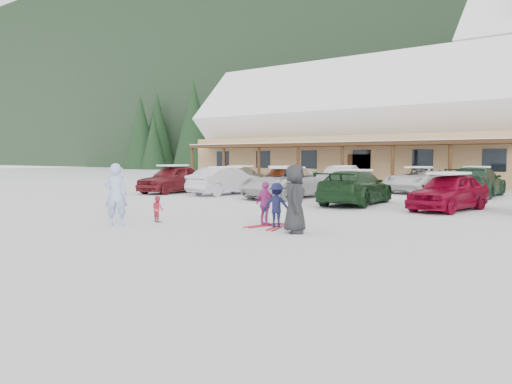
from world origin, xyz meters
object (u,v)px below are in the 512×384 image
Objects in this scene: day_lodge at (363,133)px; parked_car_4 at (449,192)px; parked_car_1 at (226,181)px; parked_car_9 at (344,178)px; bystander_dark at (295,199)px; adult_skier at (116,194)px; parked_car_7 at (240,176)px; child_magenta at (265,204)px; parked_car_8 at (281,177)px; parked_car_3 at (355,187)px; toddler_red at (158,209)px; child_navy at (277,205)px; parked_car_11 at (476,182)px; parked_car_10 at (418,180)px; parked_car_2 at (287,183)px; parked_car_0 at (173,179)px.

day_lodge is 22.99m from parked_car_4.
parked_car_1 is 7.91m from parked_car_9.
adult_skier is at bearing 80.98° from bystander_dark.
parked_car_4 is at bearing 161.79° from parked_car_7.
child_magenta is 0.31× the size of parked_car_4.
day_lodge is 11.55m from parked_car_8.
parked_car_9 reaches higher than parked_car_3.
parked_car_1 is (-5.68, 9.82, 0.33)m from toddler_red.
parked_car_11 is (1.70, 15.15, 0.12)m from child_navy.
parked_car_7 is at bearing -53.12° from parked_car_1.
parked_car_1 is (-8.82, 8.53, 0.09)m from child_magenta.
parked_car_2 is at bearing -112.98° from parked_car_10.
parked_car_10 is at bearing -72.82° from child_magenta.
parked_car_4 is 1.02× the size of parked_car_8.
parked_car_11 is at bearing -85.20° from child_magenta.
parked_car_10 is (-1.65, 16.38, 0.09)m from child_navy.
child_magenta is 7.61m from parked_car_3.
day_lodge is at bearing 77.48° from parked_car_0.
parked_car_9 is (-2.35, 17.01, 0.32)m from toddler_red.
parked_car_2 is 10.72m from parked_car_7.
parked_car_2 reaches higher than child_magenta.
parked_car_0 is 0.84× the size of parked_car_2.
adult_skier is at bearing 119.12° from parked_car_1.
adult_skier is at bearing -54.82° from parked_car_0.
adult_skier reaches higher than parked_car_2.
child_magenta is 9.98m from parked_car_2.
parked_car_9 is at bearing -70.38° from day_lodge.
bystander_dark is at bearing 103.00° from parked_car_9.
parked_car_1 is at bearing -86.61° from parked_car_8.
parked_car_10 is at bearing -103.15° from child_navy.
parked_car_9 reaches higher than parked_car_7.
parked_car_3 is (2.31, 8.86, 0.32)m from toddler_red.
parked_car_11 reaches higher than parked_car_4.
parked_car_9 reaches higher than child_magenta.
adult_skier is at bearing -93.53° from parked_car_10.
toddler_red is 11.35m from parked_car_1.
parked_car_4 is at bearing -111.61° from toddler_red.
parked_car_0 is at bearing -51.19° from child_navy.
parked_car_10 is at bearing 67.24° from parked_car_2.
parked_car_3 reaches higher than child_magenta.
parked_car_1 is at bearing -174.37° from parked_car_2.
parked_car_10 is 3.57m from parked_car_11.
toddler_red is at bearing -74.33° from parked_car_8.
parked_car_11 is at bearing -115.31° from child_navy.
child_navy is 0.70× the size of bystander_dark.
parked_car_3 reaches higher than child_navy.
parked_car_7 is 3.27m from parked_car_8.
parked_car_10 is (12.15, 0.90, 0.03)m from parked_car_7.
bystander_dark is at bearing 140.13° from parked_car_7.
parked_car_2 is at bearing -60.22° from parked_car_8.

